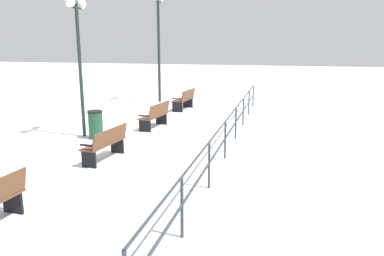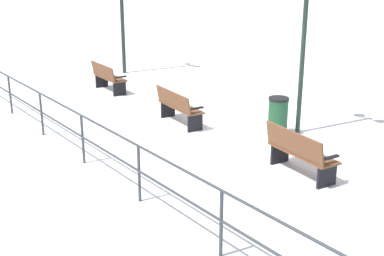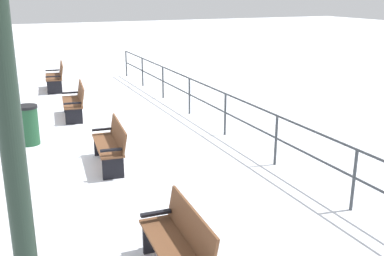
{
  "view_description": "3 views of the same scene",
  "coord_description": "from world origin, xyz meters",
  "px_view_note": "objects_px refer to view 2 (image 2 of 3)",
  "views": [
    {
      "loc": [
        -4.47,
        10.26,
        2.92
      ],
      "look_at": [
        -2.34,
        1.63,
        0.89
      ],
      "focal_mm": 35.25,
      "sensor_mm": 36.0,
      "label": 1
    },
    {
      "loc": [
        -7.07,
        -7.79,
        3.9
      ],
      "look_at": [
        -1.54,
        -0.45,
        0.81
      ],
      "focal_mm": 48.74,
      "sensor_mm": 36.0,
      "label": 2
    },
    {
      "loc": [
        1.7,
        9.98,
        3.22
      ],
      "look_at": [
        -2.1,
        1.34,
        0.36
      ],
      "focal_mm": 42.49,
      "sensor_mm": 36.0,
      "label": 3
    }
  ],
  "objects_px": {
    "bench_third": "(178,106)",
    "bench_second": "(300,152)",
    "bench_fourth": "(108,77)",
    "trash_bin": "(278,116)"
  },
  "relations": [
    {
      "from": "bench_second",
      "to": "bench_third",
      "type": "xyz_separation_m",
      "value": [
        -0.01,
        3.79,
        -0.01
      ]
    },
    {
      "from": "bench_third",
      "to": "bench_second",
      "type": "bearing_deg",
      "value": -84.03
    },
    {
      "from": "bench_second",
      "to": "bench_fourth",
      "type": "xyz_separation_m",
      "value": [
        0.14,
        7.58,
        -0.01
      ]
    },
    {
      "from": "bench_third",
      "to": "trash_bin",
      "type": "bearing_deg",
      "value": -50.2
    },
    {
      "from": "bench_third",
      "to": "trash_bin",
      "type": "relative_size",
      "value": 1.76
    },
    {
      "from": "bench_second",
      "to": "bench_third",
      "type": "bearing_deg",
      "value": 96.83
    },
    {
      "from": "trash_bin",
      "to": "bench_third",
      "type": "bearing_deg",
      "value": 124.03
    },
    {
      "from": "bench_second",
      "to": "bench_fourth",
      "type": "bearing_deg",
      "value": 95.54
    },
    {
      "from": "bench_second",
      "to": "bench_fourth",
      "type": "relative_size",
      "value": 1.07
    },
    {
      "from": "bench_fourth",
      "to": "trash_bin",
      "type": "relative_size",
      "value": 1.64
    }
  ]
}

